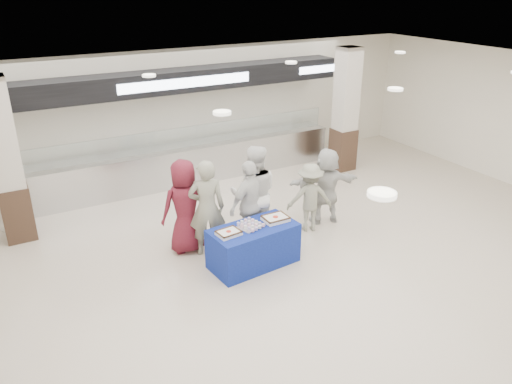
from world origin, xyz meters
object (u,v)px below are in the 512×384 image
soldier_b (310,198)px  sheet_cake_left (229,233)px  display_table (253,246)px  sheet_cake_right (275,218)px  cupcake_tray (251,225)px  chef_short (250,204)px  civilian_white (326,186)px  civilian_maroon (185,207)px  chef_tall (254,194)px  soldier_a (207,208)px

soldier_b → sheet_cake_left: bearing=39.3°
display_table → sheet_cake_right: sheet_cake_right is taller
cupcake_tray → chef_short: (0.32, 0.60, 0.08)m
cupcake_tray → chef_short: chef_short is taller
civilian_white → soldier_b: bearing=30.4°
civilian_maroon → chef_tall: 1.34m
sheet_cake_left → sheet_cake_right: sheet_cake_right is taller
sheet_cake_right → soldier_a: size_ratio=0.24×
sheet_cake_right → civilian_maroon: bearing=141.6°
chef_tall → civilian_white: 1.68m
civilian_maroon → chef_short: 1.22m
civilian_maroon → chef_tall: size_ratio=0.93×
chef_short → civilian_maroon: bearing=-37.7°
cupcake_tray → chef_tall: bearing=57.5°
soldier_a → chef_short: 0.84m
chef_tall → civilian_white: size_ratio=1.19×
chef_short → soldier_b: 1.36m
chef_tall → chef_short: size_ratio=1.12×
sheet_cake_left → cupcake_tray: size_ratio=0.80×
display_table → civilian_white: civilian_white is taller
sheet_cake_right → chef_tall: size_ratio=0.23×
soldier_b → chef_short: bearing=21.8°
soldier_a → civilian_white: soldier_a is taller
civilian_maroon → sheet_cake_right: bearing=142.3°
sheet_cake_right → civilian_white: 1.84m
display_table → chef_short: (0.29, 0.64, 0.49)m
civilian_maroon → civilian_white: size_ratio=1.11×
sheet_cake_left → cupcake_tray: 0.48m
soldier_a → soldier_b: (2.18, -0.14, -0.21)m
civilian_white → cupcake_tray: bearing=33.3°
display_table → soldier_a: (-0.54, 0.78, 0.55)m
civilian_maroon → civilian_white: bearing=175.1°
display_table → civilian_white: 2.33m
sheet_cake_left → soldier_b: soldier_b is taller
soldier_b → civilian_maroon: bearing=11.7°
sheet_cake_left → chef_short: size_ratio=0.24×
sheet_cake_left → soldier_a: bearing=92.6°
cupcake_tray → civilian_white: size_ratio=0.32×
cupcake_tray → soldier_a: (-0.51, 0.74, 0.14)m
chef_tall → chef_short: bearing=69.9°
sheet_cake_left → civilian_white: bearing=17.2°
display_table → soldier_b: 1.80m
civilian_white → civilian_maroon: bearing=8.8°
display_table → civilian_white: bearing=14.8°
cupcake_tray → chef_tall: size_ratio=0.27×
sheet_cake_left → chef_tall: chef_tall is taller
sheet_cake_right → cupcake_tray: size_ratio=0.85×
soldier_a → civilian_white: (2.69, 0.01, -0.11)m
sheet_cake_right → cupcake_tray: bearing=179.8°
soldier_a → soldier_b: soldier_a is taller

